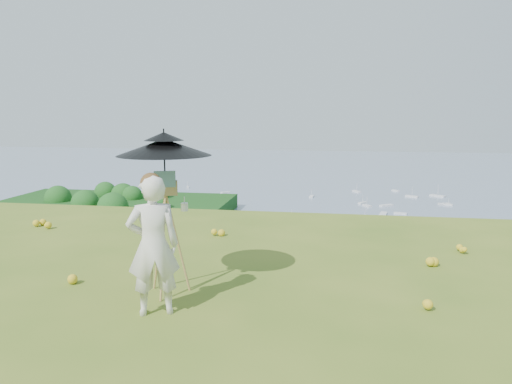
# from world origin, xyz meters

# --- Properties ---
(ground) EXTENTS (14.00, 14.00, 0.00)m
(ground) POSITION_xyz_m (0.00, 0.00, 0.00)
(ground) COLOR #507120
(ground) RESTS_ON ground
(shoreline_tier) EXTENTS (170.00, 28.00, 8.00)m
(shoreline_tier) POSITION_xyz_m (0.00, 75.00, -36.00)
(shoreline_tier) COLOR #6A6655
(shoreline_tier) RESTS_ON bay_water
(bay_water) EXTENTS (700.00, 700.00, 0.00)m
(bay_water) POSITION_xyz_m (0.00, 240.00, -34.00)
(bay_water) COLOR #7286A3
(bay_water) RESTS_ON ground
(peninsula) EXTENTS (90.00, 60.00, 12.00)m
(peninsula) POSITION_xyz_m (-75.00, 155.00, -29.00)
(peninsula) COLOR #103B11
(peninsula) RESTS_ON bay_water
(slope_trees) EXTENTS (110.00, 50.00, 6.00)m
(slope_trees) POSITION_xyz_m (0.00, 35.00, -15.00)
(slope_trees) COLOR #174E19
(slope_trees) RESTS_ON forest_slope
(harbor_town) EXTENTS (110.00, 22.00, 5.00)m
(harbor_town) POSITION_xyz_m (0.00, 75.00, -29.50)
(harbor_town) COLOR silver
(harbor_town) RESTS_ON shoreline_tier
(moored_boats) EXTENTS (140.00, 140.00, 0.70)m
(moored_boats) POSITION_xyz_m (-12.50, 161.00, -33.65)
(moored_boats) COLOR silver
(moored_boats) RESTS_ON bay_water
(wildflowers) EXTENTS (10.00, 10.50, 0.12)m
(wildflowers) POSITION_xyz_m (0.00, 0.25, 0.06)
(wildflowers) COLOR gold
(wildflowers) RESTS_ON ground
(painter) EXTENTS (0.66, 0.56, 1.54)m
(painter) POSITION_xyz_m (1.00, 1.21, 0.77)
(painter) COLOR white
(painter) RESTS_ON ground
(field_easel) EXTENTS (0.72, 0.72, 1.51)m
(field_easel) POSITION_xyz_m (0.94, 1.82, 0.76)
(field_easel) COLOR #9E7942
(field_easel) RESTS_ON ground
(sun_umbrella) EXTENTS (1.37, 1.37, 0.75)m
(sun_umbrella) POSITION_xyz_m (0.93, 1.85, 1.62)
(sun_umbrella) COLOR black
(sun_umbrella) RESTS_ON field_easel
(painter_cap) EXTENTS (0.30, 0.32, 0.10)m
(painter_cap) POSITION_xyz_m (1.00, 1.21, 1.49)
(painter_cap) COLOR pink
(painter_cap) RESTS_ON painter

